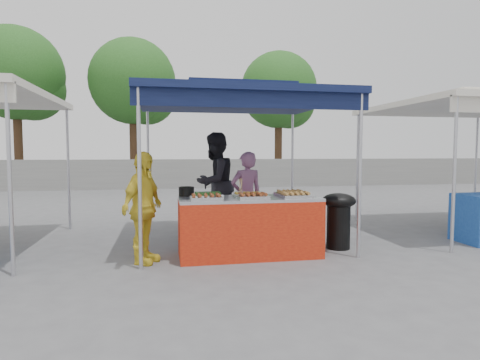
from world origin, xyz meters
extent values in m
plane|color=#5C5C5E|center=(0.00, 0.00, 0.00)|extent=(80.00, 80.00, 0.00)
cube|color=gray|center=(0.00, 11.00, 0.60)|extent=(40.00, 0.25, 1.20)
cylinder|color=silver|center=(-1.50, -0.50, 1.15)|extent=(0.05, 0.05, 2.30)
cylinder|color=silver|center=(1.50, -0.50, 1.15)|extent=(0.05, 0.05, 2.30)
cylinder|color=silver|center=(-1.50, 2.50, 1.15)|extent=(0.05, 0.05, 2.30)
cylinder|color=silver|center=(1.50, 2.50, 1.15)|extent=(0.05, 0.05, 2.30)
cube|color=#101A42|center=(0.00, 1.00, 2.35)|extent=(3.20, 3.20, 0.10)
cube|color=#101A42|center=(0.00, 1.00, 2.48)|extent=(1.65, 1.65, 0.18)
cube|color=#101A42|center=(0.00, -0.50, 2.20)|extent=(3.20, 0.04, 0.25)
cylinder|color=silver|center=(-3.00, -0.50, 1.15)|extent=(0.05, 0.05, 2.30)
cylinder|color=silver|center=(-3.00, 2.50, 1.15)|extent=(0.05, 0.05, 2.30)
cylinder|color=silver|center=(3.00, -0.50, 1.15)|extent=(0.05, 0.05, 2.30)
cylinder|color=silver|center=(3.00, 2.50, 1.15)|extent=(0.05, 0.05, 2.30)
cylinder|color=silver|center=(6.00, 2.50, 1.15)|extent=(0.05, 0.05, 2.30)
cube|color=silver|center=(4.50, 1.00, 2.35)|extent=(3.20, 3.20, 0.10)
cube|color=silver|center=(4.50, 1.00, 2.48)|extent=(1.65, 1.65, 0.18)
cylinder|color=#422B19|center=(-7.40, 13.34, 2.19)|extent=(0.36, 0.36, 4.38)
sphere|color=#295F1F|center=(-7.40, 13.34, 4.88)|extent=(4.01, 4.01, 4.01)
sphere|color=#295F1F|center=(-6.80, 13.54, 4.26)|extent=(2.76, 2.76, 2.76)
cylinder|color=#422B19|center=(-2.50, 13.02, 2.08)|extent=(0.36, 0.36, 4.16)
sphere|color=#295F1F|center=(-2.50, 13.02, 4.64)|extent=(3.81, 3.81, 3.81)
sphere|color=#295F1F|center=(-1.90, 13.22, 4.05)|extent=(2.62, 2.62, 2.62)
cylinder|color=#422B19|center=(4.34, 13.29, 2.02)|extent=(0.36, 0.36, 4.04)
sphere|color=#295F1F|center=(4.34, 13.29, 4.50)|extent=(3.69, 3.69, 3.69)
sphere|color=#295F1F|center=(4.94, 13.49, 3.92)|extent=(2.54, 2.54, 2.54)
cube|color=red|center=(0.00, -0.10, 0.40)|extent=(2.00, 0.80, 0.81)
cube|color=silver|center=(0.00, -0.10, 0.83)|extent=(2.00, 0.80, 0.04)
cube|color=silver|center=(-0.65, -0.34, 0.88)|extent=(0.42, 0.30, 0.05)
cube|color=brown|center=(-0.65, -0.34, 0.91)|extent=(0.35, 0.25, 0.02)
cube|color=silver|center=(0.00, -0.33, 0.88)|extent=(0.42, 0.30, 0.05)
cube|color=brown|center=(0.00, -0.33, 0.91)|extent=(0.35, 0.25, 0.02)
cube|color=silver|center=(0.63, -0.32, 0.88)|extent=(0.42, 0.30, 0.05)
cube|color=#B37E3D|center=(0.63, -0.32, 0.91)|extent=(0.35, 0.25, 0.02)
cube|color=silver|center=(-0.59, -0.01, 0.88)|extent=(0.42, 0.30, 0.05)
cube|color=#26591E|center=(-0.59, -0.01, 0.91)|extent=(0.35, 0.25, 0.02)
cube|color=silver|center=(0.00, -0.02, 0.88)|extent=(0.42, 0.30, 0.05)
cube|color=gold|center=(0.00, -0.02, 0.91)|extent=(0.35, 0.25, 0.02)
cube|color=silver|center=(0.63, -0.04, 0.88)|extent=(0.42, 0.30, 0.05)
cube|color=#B37E3D|center=(0.63, -0.04, 0.91)|extent=(0.35, 0.25, 0.02)
cylinder|color=black|center=(-0.87, 0.25, 0.92)|extent=(0.23, 0.23, 0.13)
cylinder|color=silver|center=(-0.14, -0.20, 0.89)|extent=(0.07, 0.07, 0.09)
cylinder|color=black|center=(1.45, 0.07, 0.35)|extent=(0.36, 0.36, 0.70)
ellipsoid|color=black|center=(1.45, 0.07, 0.75)|extent=(0.52, 0.52, 0.23)
cube|color=#1433A6|center=(-0.35, 0.55, 0.16)|extent=(0.55, 0.38, 0.33)
cube|color=#1433A6|center=(0.26, 0.57, 0.15)|extent=(0.49, 0.34, 0.29)
cube|color=#1433A6|center=(0.26, 0.57, 0.44)|extent=(0.47, 0.33, 0.28)
imported|color=#8C5980|center=(0.16, 0.84, 0.75)|extent=(0.60, 0.45, 1.50)
imported|color=black|center=(-0.27, 1.69, 0.93)|extent=(1.14, 1.14, 1.86)
imported|color=yellow|center=(-1.48, -0.21, 0.75)|extent=(0.74, 0.95, 1.51)
camera|label=1|loc=(-1.20, -5.68, 1.50)|focal=30.00mm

